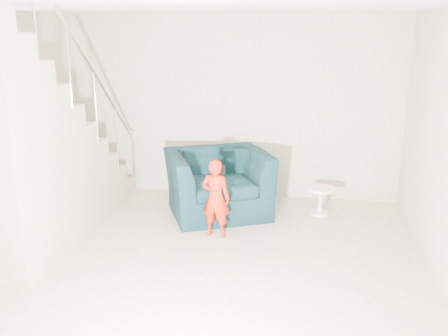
{
  "coord_description": "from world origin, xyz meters",
  "views": [
    {
      "loc": [
        1.1,
        -4.26,
        2.41
      ],
      "look_at": [
        0.15,
        1.2,
        0.85
      ],
      "focal_mm": 38.0,
      "sensor_mm": 36.0,
      "label": 1
    }
  ],
  "objects_px": {
    "armchair": "(218,183)",
    "side_table": "(320,196)",
    "staircase": "(31,166)",
    "toddler": "(216,198)"
  },
  "relations": [
    {
      "from": "toddler",
      "to": "side_table",
      "type": "height_order",
      "value": "toddler"
    },
    {
      "from": "toddler",
      "to": "side_table",
      "type": "bearing_deg",
      "value": -135.2
    },
    {
      "from": "side_table",
      "to": "staircase",
      "type": "xyz_separation_m",
      "value": [
        -3.35,
        -1.53,
        0.69
      ]
    },
    {
      "from": "side_table",
      "to": "toddler",
      "type": "bearing_deg",
      "value": -142.82
    },
    {
      "from": "side_table",
      "to": "staircase",
      "type": "distance_m",
      "value": 3.75
    },
    {
      "from": "armchair",
      "to": "staircase",
      "type": "bearing_deg",
      "value": -170.42
    },
    {
      "from": "toddler",
      "to": "staircase",
      "type": "relative_size",
      "value": 0.27
    },
    {
      "from": "armchair",
      "to": "side_table",
      "type": "xyz_separation_m",
      "value": [
        1.41,
        0.19,
        -0.18
      ]
    },
    {
      "from": "armchair",
      "to": "toddler",
      "type": "relative_size",
      "value": 1.36
    },
    {
      "from": "armchair",
      "to": "toddler",
      "type": "distance_m",
      "value": 0.8
    }
  ]
}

